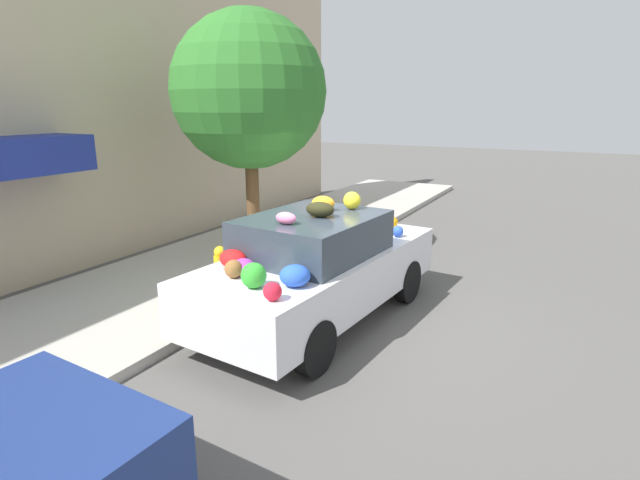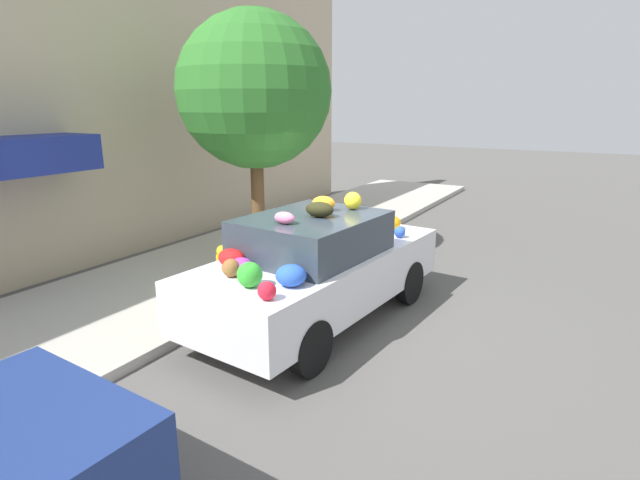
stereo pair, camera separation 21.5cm
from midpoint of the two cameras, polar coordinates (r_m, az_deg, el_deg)
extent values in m
plane|color=#565451|center=(7.09, 0.76, -8.99)|extent=(60.00, 60.00, 0.00)
cube|color=#B2ADA3|center=(8.62, -15.10, -4.57)|extent=(24.00, 3.20, 0.13)
cube|color=#C6B293|center=(9.89, -26.03, 15.60)|extent=(18.00, 0.30, 6.45)
cylinder|color=brown|center=(9.37, -6.44, 4.37)|extent=(0.24, 0.24, 2.06)
sphere|color=#2D7228|center=(9.21, -6.82, 16.58)|extent=(2.72, 2.72, 2.72)
cylinder|color=gold|center=(7.86, -10.22, -3.59)|extent=(0.20, 0.20, 0.55)
sphere|color=gold|center=(7.76, -10.33, -1.25)|extent=(0.18, 0.18, 0.18)
cube|color=silver|center=(6.84, 0.90, -3.98)|extent=(4.21, 1.97, 0.67)
cube|color=#333D47|center=(6.54, 0.12, 0.56)|extent=(1.95, 1.60, 0.52)
cylinder|color=black|center=(8.34, 1.45, -2.82)|extent=(0.66, 0.23, 0.65)
cylinder|color=black|center=(7.67, 10.96, -4.77)|extent=(0.66, 0.23, 0.65)
cylinder|color=black|center=(6.51, -11.07, -8.46)|extent=(0.66, 0.23, 0.65)
cylinder|color=black|center=(5.62, 0.04, -12.19)|extent=(0.66, 0.23, 0.65)
ellipsoid|color=blue|center=(5.44, -2.20, -4.06)|extent=(0.38, 0.37, 0.24)
ellipsoid|color=purple|center=(5.89, -7.95, -2.95)|extent=(0.44, 0.42, 0.18)
ellipsoid|color=white|center=(7.52, 7.48, 1.02)|extent=(0.22, 0.22, 0.17)
ellipsoid|color=black|center=(6.40, 0.91, 3.51)|extent=(0.28, 0.39, 0.19)
ellipsoid|color=red|center=(6.13, -9.08, -2.05)|extent=(0.37, 0.44, 0.23)
ellipsoid|color=pink|center=(6.04, -3.07, 2.55)|extent=(0.23, 0.31, 0.14)
sphere|color=orange|center=(8.08, 2.27, 2.27)|extent=(0.29, 0.29, 0.21)
ellipsoid|color=blue|center=(7.51, 9.91, 0.89)|extent=(0.23, 0.23, 0.17)
ellipsoid|color=red|center=(7.68, 4.06, 1.63)|extent=(0.35, 0.44, 0.22)
ellipsoid|color=orange|center=(6.77, 1.32, 4.20)|extent=(0.28, 0.36, 0.20)
sphere|color=brown|center=(5.79, -9.07, -3.18)|extent=(0.29, 0.29, 0.21)
ellipsoid|color=orange|center=(7.97, 8.50, 2.02)|extent=(0.60, 0.59, 0.23)
sphere|color=yellow|center=(6.89, 4.67, 4.50)|extent=(0.32, 0.32, 0.24)
sphere|color=red|center=(5.08, -4.88, -5.81)|extent=(0.27, 0.27, 0.19)
ellipsoid|color=blue|center=(7.46, 7.00, 1.18)|extent=(0.36, 0.40, 0.24)
sphere|color=green|center=(5.43, -6.92, -3.96)|extent=(0.37, 0.37, 0.28)
camera|label=1|loc=(0.11, -89.08, 0.25)|focal=28.00mm
camera|label=2|loc=(0.11, 90.92, -0.25)|focal=28.00mm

